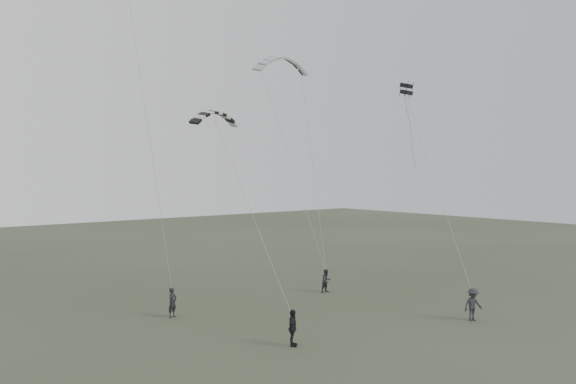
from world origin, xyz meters
TOP-DOWN VIEW (x-y plane):
  - ground at (0.00, 0.00)m, footprint 140.00×140.00m
  - flyer_left at (-5.42, 7.42)m, footprint 0.71×0.59m
  - flyer_right at (5.75, 6.77)m, footprint 0.76×0.59m
  - flyer_center at (-3.54, -0.86)m, footprint 1.01×1.01m
  - flyer_far at (6.96, -3.62)m, footprint 1.29×0.94m
  - kite_pale_large at (6.99, 13.18)m, footprint 4.68×2.14m
  - kite_striped at (-3.36, 6.19)m, footprint 3.00×1.16m
  - kite_box at (9.84, 3.39)m, footprint 0.73×0.86m

SIDE VIEW (x-z plane):
  - ground at x=0.00m, z-range 0.00..0.00m
  - flyer_right at x=5.75m, z-range 0.00..1.56m
  - flyer_left at x=-5.42m, z-range 0.00..1.66m
  - flyer_center at x=-3.54m, z-range 0.00..1.72m
  - flyer_far at x=6.96m, z-range 0.00..1.78m
  - kite_striped at x=-3.36m, z-range 10.83..12.10m
  - kite_box at x=9.84m, z-range 13.24..14.09m
  - kite_pale_large at x=6.99m, z-range 15.93..17.97m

